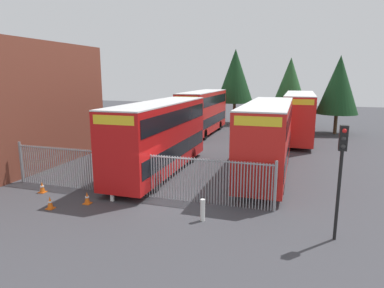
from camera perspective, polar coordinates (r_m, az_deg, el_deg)
ground_plane at (r=24.20m, az=2.87°, el=-2.84°), size 100.00×100.00×0.00m
palisade_fence at (r=17.33m, az=-10.06°, el=-4.80°), size 14.24×0.14×2.35m
double_decker_bus_near_gate at (r=20.82m, az=-5.46°, el=1.59°), size 2.54×10.81×4.42m
double_decker_bus_behind_fence_left at (r=20.83m, az=12.65°, el=1.36°), size 2.54×10.81×4.42m
double_decker_bus_behind_fence_right at (r=35.05m, az=1.85°, el=5.67°), size 2.54×10.81×4.42m
double_decker_bus_far_back at (r=32.91m, az=17.67°, el=4.75°), size 2.54×10.81×4.42m
bollard_near_left at (r=16.93m, az=-13.43°, el=-7.84°), size 0.20×0.20×0.95m
bollard_center_front at (r=14.34m, az=1.82°, el=-11.14°), size 0.20×0.20×0.95m
traffic_cone_by_gate at (r=16.93m, az=-17.38°, el=-8.74°), size 0.34×0.34×0.59m
traffic_cone_mid_forecourt at (r=19.31m, az=-24.09°, el=-6.71°), size 0.34×0.34×0.59m
traffic_cone_near_kerb at (r=16.90m, az=-22.94°, el=-9.17°), size 0.34×0.34×0.59m
traffic_light_kerbside at (r=13.08m, az=24.00°, el=-2.81°), size 0.28×0.33×4.30m
tree_tall_back at (r=43.20m, az=16.29°, el=9.78°), size 4.38×4.38×8.16m
tree_short_side at (r=37.95m, az=23.64°, el=9.16°), size 4.16×4.16×8.04m
tree_mid_row at (r=42.85m, az=7.33°, el=11.36°), size 4.59×4.59×9.23m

